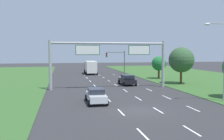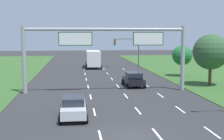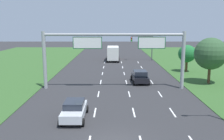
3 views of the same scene
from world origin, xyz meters
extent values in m
cube|color=white|center=(-1.75, 6.00, 0.00)|extent=(0.14, 2.40, 0.01)
cube|color=white|center=(-1.75, 12.00, 0.00)|extent=(0.14, 2.40, 0.01)
cube|color=white|center=(-1.75, 18.00, 0.00)|extent=(0.14, 2.40, 0.01)
cube|color=white|center=(-1.75, 24.00, 0.00)|extent=(0.14, 2.40, 0.01)
cube|color=white|center=(-1.75, 30.00, 0.00)|extent=(0.14, 2.40, 0.01)
cube|color=white|center=(-1.75, 36.00, 0.00)|extent=(0.14, 2.40, 0.01)
cube|color=white|center=(1.75, 6.00, 0.00)|extent=(0.14, 2.40, 0.01)
cube|color=white|center=(1.75, 12.00, 0.00)|extent=(0.14, 2.40, 0.01)
cube|color=white|center=(1.75, 18.00, 0.00)|extent=(0.14, 2.40, 0.01)
cube|color=white|center=(1.75, 24.00, 0.00)|extent=(0.14, 2.40, 0.01)
cube|color=white|center=(1.75, 30.00, 0.00)|extent=(0.14, 2.40, 0.01)
cube|color=white|center=(1.75, 36.00, 0.00)|extent=(0.14, 2.40, 0.01)
cube|color=white|center=(5.25, 6.00, 0.00)|extent=(0.14, 2.40, 0.01)
cube|color=white|center=(5.25, 12.00, 0.00)|extent=(0.14, 2.40, 0.01)
cube|color=white|center=(5.25, 18.00, 0.00)|extent=(0.14, 2.40, 0.01)
cube|color=white|center=(5.25, 24.00, 0.00)|extent=(0.14, 2.40, 0.01)
cube|color=white|center=(5.25, 30.00, 0.00)|extent=(0.14, 2.40, 0.01)
cube|color=white|center=(5.25, 36.00, 0.00)|extent=(0.14, 2.40, 0.01)
cube|color=silver|center=(-3.36, 4.46, 0.66)|extent=(1.77, 4.22, 0.67)
cube|color=#232833|center=(-3.36, 4.55, 1.27)|extent=(1.57, 2.13, 0.54)
cylinder|color=black|center=(-4.25, 6.02, 0.32)|extent=(0.22, 0.64, 0.64)
cylinder|color=black|center=(-2.46, 6.01, 0.32)|extent=(0.22, 0.64, 0.64)
cylinder|color=black|center=(-4.26, 2.90, 0.32)|extent=(0.22, 0.64, 0.64)
cylinder|color=black|center=(-2.47, 2.90, 0.32)|extent=(0.22, 0.64, 0.64)
cube|color=black|center=(3.56, 17.71, 0.66)|extent=(2.00, 4.30, 0.69)
cube|color=#232833|center=(3.57, 17.52, 1.34)|extent=(1.75, 2.21, 0.66)
cylinder|color=black|center=(2.55, 19.27, 0.32)|extent=(0.23, 0.64, 0.64)
cylinder|color=black|center=(4.50, 19.31, 0.32)|extent=(0.23, 0.64, 0.64)
cylinder|color=black|center=(2.62, 16.12, 0.32)|extent=(0.23, 0.64, 0.64)
cylinder|color=black|center=(4.57, 16.16, 0.32)|extent=(0.23, 0.64, 0.64)
cube|color=#B21E19|center=(0.03, 41.55, 1.55)|extent=(2.22, 2.12, 2.20)
cube|color=silver|center=(0.00, 37.69, 1.79)|extent=(2.40, 5.34, 2.68)
cylinder|color=black|center=(-1.09, 42.06, 0.45)|extent=(0.29, 0.90, 0.90)
cylinder|color=black|center=(1.17, 42.04, 0.45)|extent=(0.29, 0.90, 0.90)
cylinder|color=black|center=(-1.19, 39.76, 0.45)|extent=(0.29, 0.90, 0.90)
cylinder|color=black|center=(1.23, 39.74, 0.45)|extent=(0.29, 0.90, 0.90)
cylinder|color=black|center=(-1.23, 35.64, 0.45)|extent=(0.29, 0.90, 0.90)
cylinder|color=black|center=(1.19, 35.62, 0.45)|extent=(0.29, 0.90, 0.90)
cylinder|color=#9EA0A5|center=(-8.40, 14.55, 3.50)|extent=(0.44, 0.44, 7.00)
cylinder|color=#9EA0A5|center=(8.40, 14.55, 3.50)|extent=(0.44, 0.44, 7.00)
cylinder|color=#9EA0A5|center=(0.00, 14.55, 6.60)|extent=(16.80, 0.32, 0.32)
cube|color=#0C5B28|center=(-3.15, 14.55, 5.63)|extent=(3.49, 0.12, 1.43)
cube|color=white|center=(-3.15, 14.48, 5.63)|extent=(3.33, 0.01, 1.27)
cube|color=#0C5B28|center=(4.55, 14.55, 5.63)|extent=(3.27, 0.12, 1.43)
cube|color=white|center=(4.55, 14.48, 5.63)|extent=(3.11, 0.01, 1.27)
cylinder|color=#47494F|center=(8.51, 38.81, 2.80)|extent=(0.20, 0.20, 5.60)
cylinder|color=#47494F|center=(6.26, 38.81, 5.25)|extent=(4.50, 0.14, 0.14)
cube|color=black|center=(4.01, 38.81, 4.60)|extent=(0.32, 0.36, 1.10)
sphere|color=red|center=(4.01, 38.60, 4.97)|extent=(0.22, 0.22, 0.22)
sphere|color=orange|center=(4.01, 38.60, 4.60)|extent=(0.22, 0.22, 0.22)
sphere|color=green|center=(4.01, 38.60, 4.23)|extent=(0.22, 0.22, 0.22)
cylinder|color=#513823|center=(12.66, 16.99, 1.23)|extent=(0.37, 0.37, 2.47)
sphere|color=#315432|center=(12.66, 16.99, 4.04)|extent=(4.18, 4.18, 4.18)
cylinder|color=#513823|center=(12.11, 25.30, 1.00)|extent=(0.39, 0.39, 2.00)
sphere|color=#1F6B32|center=(12.11, 25.30, 3.07)|extent=(2.85, 2.85, 2.85)
camera|label=1|loc=(-6.91, -21.23, 5.37)|focal=40.00mm
camera|label=2|loc=(-3.17, -18.05, 6.10)|focal=50.00mm
camera|label=3|loc=(-0.21, -15.38, 7.80)|focal=40.00mm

